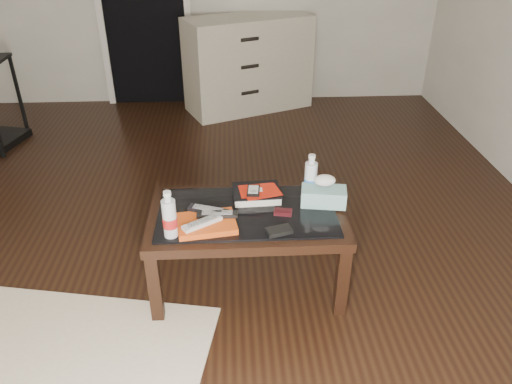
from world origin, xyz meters
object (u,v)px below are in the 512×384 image
textbook (257,194)px  water_bottle_right (311,175)px  water_bottle_left (169,214)px  coffee_table (247,222)px  dresser (248,64)px  tissue_box (324,196)px

textbook → water_bottle_right: 0.30m
textbook → water_bottle_left: (-0.42, -0.33, 0.10)m
coffee_table → water_bottle_right: bearing=22.9°
dresser → water_bottle_right: dresser is taller
dresser → water_bottle_left: dresser is taller
dresser → coffee_table: bearing=-115.5°
tissue_box → textbook: bearing=175.6°
coffee_table → water_bottle_right: size_ratio=4.20×
tissue_box → water_bottle_right: bearing=129.7°
tissue_box → dresser: bearing=105.4°
dresser → water_bottle_left: (-0.48, -2.91, 0.13)m
dresser → tissue_box: dresser is taller
coffee_table → textbook: bearing=66.9°
coffee_table → tissue_box: tissue_box is taller
dresser → water_bottle_right: (0.22, -2.57, 0.13)m
textbook → water_bottle_left: bearing=-145.0°
textbook → water_bottle_right: bearing=-0.6°
dresser → textbook: 2.59m
coffee_table → textbook: textbook is taller
water_bottle_right → textbook: bearing=-177.7°
textbook → water_bottle_right: size_ratio=1.05×
water_bottle_right → dresser: bearing=95.0°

